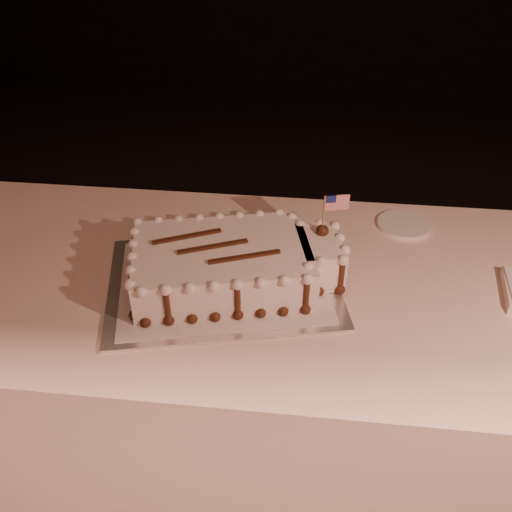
# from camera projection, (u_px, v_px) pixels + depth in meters

# --- Properties ---
(room_shell) EXTENTS (6.10, 8.10, 2.90)m
(room_shell) POSITION_uv_depth(u_px,v_px,m) (284.00, 129.00, 0.52)
(room_shell) COLOR black
(room_shell) RESTS_ON ground
(banquet_table) EXTENTS (2.40, 0.80, 0.75)m
(banquet_table) POSITION_uv_depth(u_px,v_px,m) (289.00, 386.00, 1.60)
(banquet_table) COLOR #FFD3C5
(banquet_table) RESTS_ON ground
(cake_board) EXTENTS (0.62, 0.52, 0.01)m
(cake_board) POSITION_uv_depth(u_px,v_px,m) (223.00, 282.00, 1.37)
(cake_board) COLOR silver
(cake_board) RESTS_ON banquet_table
(doily) EXTENTS (0.56, 0.47, 0.00)m
(doily) POSITION_uv_depth(u_px,v_px,m) (223.00, 281.00, 1.37)
(doily) COLOR silver
(doily) RESTS_ON cake_board
(sheet_cake) EXTENTS (0.53, 0.37, 0.20)m
(sheet_cake) POSITION_uv_depth(u_px,v_px,m) (234.00, 263.00, 1.34)
(sheet_cake) COLOR white
(sheet_cake) RESTS_ON doily
(side_plate) EXTENTS (0.15, 0.15, 0.01)m
(side_plate) POSITION_uv_depth(u_px,v_px,m) (404.00, 224.00, 1.58)
(side_plate) COLOR white
(side_plate) RESTS_ON banquet_table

